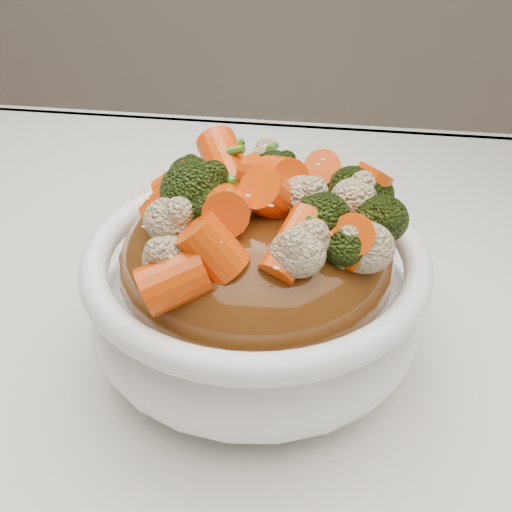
# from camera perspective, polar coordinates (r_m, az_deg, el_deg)

# --- Properties ---
(tablecloth) EXTENTS (1.20, 0.80, 0.04)m
(tablecloth) POSITION_cam_1_polar(r_m,az_deg,el_deg) (0.50, 0.20, -7.42)
(tablecloth) COLOR silver
(tablecloth) RESTS_ON dining_table
(bowl) EXTENTS (0.31, 0.31, 0.09)m
(bowl) POSITION_cam_1_polar(r_m,az_deg,el_deg) (0.43, -0.00, -3.88)
(bowl) COLOR white
(bowl) RESTS_ON tablecloth
(sauce_base) EXTENTS (0.25, 0.25, 0.10)m
(sauce_base) POSITION_cam_1_polar(r_m,az_deg,el_deg) (0.41, 0.00, -0.37)
(sauce_base) COLOR #5A2F0F
(sauce_base) RESTS_ON bowl
(carrots) EXTENTS (0.25, 0.25, 0.05)m
(carrots) POSITION_cam_1_polar(r_m,az_deg,el_deg) (0.38, 0.00, 8.12)
(carrots) COLOR #DE4607
(carrots) RESTS_ON sauce_base
(broccoli) EXTENTS (0.25, 0.25, 0.05)m
(broccoli) POSITION_cam_1_polar(r_m,az_deg,el_deg) (0.38, 0.00, 7.97)
(broccoli) COLOR black
(broccoli) RESTS_ON sauce_base
(cauliflower) EXTENTS (0.25, 0.25, 0.04)m
(cauliflower) POSITION_cam_1_polar(r_m,az_deg,el_deg) (0.38, 0.00, 7.67)
(cauliflower) COLOR beige
(cauliflower) RESTS_ON sauce_base
(scallions) EXTENTS (0.19, 0.19, 0.02)m
(scallions) POSITION_cam_1_polar(r_m,az_deg,el_deg) (0.37, 0.00, 8.26)
(scallions) COLOR #3A751B
(scallions) RESTS_ON sauce_base
(sesame_seeds) EXTENTS (0.22, 0.22, 0.01)m
(sesame_seeds) POSITION_cam_1_polar(r_m,az_deg,el_deg) (0.37, 0.00, 8.26)
(sesame_seeds) COLOR beige
(sesame_seeds) RESTS_ON sauce_base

